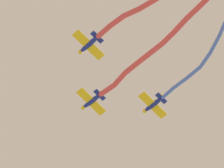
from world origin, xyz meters
TOP-DOWN VIEW (x-y plane):
  - airplane_lead at (0.68, 5.79)m, footprint 5.33×5.98m
  - smoke_trail_lead at (13.53, -5.59)m, footprint 22.92×21.14m
  - airplane_left_wing at (0.78, -5.40)m, footprint 5.41×5.86m
  - airplane_right_wing at (11.80, 7.07)m, footprint 5.36×5.90m
  - smoke_trail_right_wing at (21.28, -3.66)m, footprint 14.48×20.35m

SIDE VIEW (x-z plane):
  - airplane_lead at x=0.68m, z-range 87.29..88.93m
  - airplane_left_wing at x=0.78m, z-range 87.29..88.93m
  - airplane_right_wing at x=11.80m, z-range 87.59..89.23m
  - smoke_trail_lead at x=13.53m, z-range 87.27..90.13m
  - smoke_trail_right_wing at x=21.28m, z-range 87.90..90.29m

